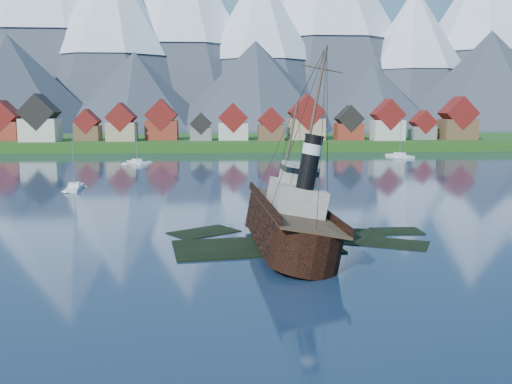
{
  "coord_description": "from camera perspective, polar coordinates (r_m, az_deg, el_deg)",
  "views": [
    {
      "loc": [
        -6.85,
        -63.2,
        15.36
      ],
      "look_at": [
        -2.52,
        6.0,
        5.0
      ],
      "focal_mm": 40.0,
      "sensor_mm": 36.0,
      "label": 1
    }
  ],
  "objects": [
    {
      "name": "shore_bank",
      "position": [
        233.81,
        -1.9,
        4.73
      ],
      "size": [
        600.0,
        80.0,
        3.2
      ],
      "primitive_type": "cube",
      "color": "#1C4E16",
      "rests_on": "ground"
    },
    {
      "name": "tugboat_wreck",
      "position": [
        64.67,
        2.71,
        -2.6
      ],
      "size": [
        6.79,
        29.27,
        23.2
      ],
      "rotation": [
        0.0,
        0.18,
        0.06
      ],
      "color": "black",
      "rests_on": "ground"
    },
    {
      "name": "sailboat_c",
      "position": [
        159.25,
        -11.81,
        2.87
      ],
      "size": [
        6.54,
        8.21,
        10.94
      ],
      "rotation": [
        0.0,
        0.0,
        0.6
      ],
      "color": "white",
      "rests_on": "ground"
    },
    {
      "name": "shoal",
      "position": [
        67.77,
        3.85,
        -4.92
      ],
      "size": [
        31.71,
        21.24,
        1.14
      ],
      "color": "black",
      "rests_on": "ground"
    },
    {
      "name": "sailboat_a",
      "position": [
        112.29,
        -17.69,
        0.35
      ],
      "size": [
        2.99,
        8.89,
        10.65
      ],
      "rotation": [
        0.0,
        0.0,
        0.09
      ],
      "color": "white",
      "rests_on": "ground"
    },
    {
      "name": "ground",
      "position": [
        65.4,
        2.55,
        -5.09
      ],
      "size": [
        1400.0,
        1400.0,
        0.0
      ],
      "primitive_type": "plane",
      "color": "#172740",
      "rests_on": "ground"
    },
    {
      "name": "town",
      "position": [
        217.08,
        -10.6,
        6.67
      ],
      "size": [
        250.96,
        16.69,
        17.3
      ],
      "color": "maroon",
      "rests_on": "ground"
    },
    {
      "name": "sailboat_e",
      "position": [
        181.45,
        14.17,
        3.47
      ],
      "size": [
        6.36,
        10.98,
        12.45
      ],
      "rotation": [
        0.0,
        0.0,
        0.37
      ],
      "color": "white",
      "rests_on": "ground"
    },
    {
      "name": "seawall",
      "position": [
        195.93,
        -1.57,
        4.0
      ],
      "size": [
        600.0,
        2.5,
        2.0
      ],
      "primitive_type": "cube",
      "color": "#3F3D38",
      "rests_on": "ground"
    },
    {
      "name": "mountains",
      "position": [
        549.51,
        -3.03,
        16.22
      ],
      "size": [
        965.0,
        340.0,
        205.0
      ],
      "color": "#2D333D",
      "rests_on": "ground"
    }
  ]
}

